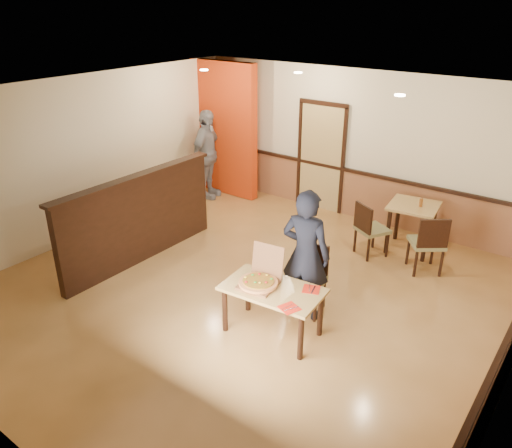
{
  "coord_description": "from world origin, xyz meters",
  "views": [
    {
      "loc": [
        3.84,
        -4.91,
        3.95
      ],
      "look_at": [
        0.18,
        0.0,
        1.15
      ],
      "focal_mm": 35.0,
      "sensor_mm": 36.0,
      "label": 1
    }
  ],
  "objects_px": {
    "diner": "(306,255)",
    "passerby": "(207,155)",
    "diner_chair": "(309,276)",
    "side_chair_left": "(369,228)",
    "side_table": "(413,215)",
    "pizza_box": "(260,280)",
    "condiment": "(421,202)",
    "side_chair_right": "(429,242)",
    "main_table": "(273,295)"
  },
  "relations": [
    {
      "from": "diner",
      "to": "condiment",
      "type": "height_order",
      "value": "diner"
    },
    {
      "from": "diner",
      "to": "condiment",
      "type": "xyz_separation_m",
      "value": [
        0.55,
        2.69,
        -0.01
      ]
    },
    {
      "from": "side_chair_right",
      "to": "passerby",
      "type": "xyz_separation_m",
      "value": [
        -4.88,
        0.42,
        0.41
      ]
    },
    {
      "from": "passerby",
      "to": "pizza_box",
      "type": "bearing_deg",
      "value": -143.72
    },
    {
      "from": "side_table",
      "to": "diner",
      "type": "height_order",
      "value": "diner"
    },
    {
      "from": "side_chair_right",
      "to": "diner",
      "type": "xyz_separation_m",
      "value": [
        -0.93,
        -2.09,
        0.37
      ]
    },
    {
      "from": "side_chair_right",
      "to": "diner_chair",
      "type": "bearing_deg",
      "value": 25.94
    },
    {
      "from": "passerby",
      "to": "main_table",
      "type": "bearing_deg",
      "value": -142.18
    },
    {
      "from": "diner",
      "to": "pizza_box",
      "type": "bearing_deg",
      "value": 57.06
    },
    {
      "from": "pizza_box",
      "to": "diner",
      "type": "bearing_deg",
      "value": 57.86
    },
    {
      "from": "main_table",
      "to": "side_table",
      "type": "xyz_separation_m",
      "value": [
        0.53,
        3.3,
        0.08
      ]
    },
    {
      "from": "diner_chair",
      "to": "side_table",
      "type": "relative_size",
      "value": 1.08
    },
    {
      "from": "side_chair_right",
      "to": "main_table",
      "type": "bearing_deg",
      "value": 31.23
    },
    {
      "from": "side_table",
      "to": "diner",
      "type": "bearing_deg",
      "value": -99.28
    },
    {
      "from": "pizza_box",
      "to": "condiment",
      "type": "height_order",
      "value": "pizza_box"
    },
    {
      "from": "diner_chair",
      "to": "side_table",
      "type": "bearing_deg",
      "value": 67.72
    },
    {
      "from": "main_table",
      "to": "condiment",
      "type": "height_order",
      "value": "condiment"
    },
    {
      "from": "diner_chair",
      "to": "condiment",
      "type": "distance_m",
      "value": 2.63
    },
    {
      "from": "side_chair_left",
      "to": "pizza_box",
      "type": "xyz_separation_m",
      "value": [
        -0.23,
        -2.71,
        0.22
      ]
    },
    {
      "from": "side_table",
      "to": "diner",
      "type": "distance_m",
      "value": 2.74
    },
    {
      "from": "side_chair_right",
      "to": "side_table",
      "type": "bearing_deg",
      "value": -88.67
    },
    {
      "from": "side_table",
      "to": "side_chair_right",
      "type": "bearing_deg",
      "value": -50.85
    },
    {
      "from": "side_chair_right",
      "to": "side_table",
      "type": "height_order",
      "value": "side_chair_right"
    },
    {
      "from": "side_table",
      "to": "condiment",
      "type": "relative_size",
      "value": 6.17
    },
    {
      "from": "main_table",
      "to": "side_chair_right",
      "type": "bearing_deg",
      "value": 63.77
    },
    {
      "from": "side_chair_left",
      "to": "diner",
      "type": "relative_size",
      "value": 0.51
    },
    {
      "from": "side_table",
      "to": "passerby",
      "type": "bearing_deg",
      "value": -177.53
    },
    {
      "from": "main_table",
      "to": "diner",
      "type": "height_order",
      "value": "diner"
    },
    {
      "from": "side_table",
      "to": "condiment",
      "type": "xyz_separation_m",
      "value": [
        0.11,
        -0.0,
        0.25
      ]
    },
    {
      "from": "diner_chair",
      "to": "side_chair_left",
      "type": "relative_size",
      "value": 1.01
    },
    {
      "from": "diner",
      "to": "passerby",
      "type": "height_order",
      "value": "passerby"
    },
    {
      "from": "diner",
      "to": "diner_chair",
      "type": "bearing_deg",
      "value": -90.58
    },
    {
      "from": "passerby",
      "to": "pizza_box",
      "type": "relative_size",
      "value": 3.32
    },
    {
      "from": "side_table",
      "to": "passerby",
      "type": "height_order",
      "value": "passerby"
    },
    {
      "from": "side_table",
      "to": "pizza_box",
      "type": "bearing_deg",
      "value": -102.19
    },
    {
      "from": "diner",
      "to": "pizza_box",
      "type": "relative_size",
      "value": 3.2
    },
    {
      "from": "main_table",
      "to": "side_table",
      "type": "bearing_deg",
      "value": 75.49
    },
    {
      "from": "diner_chair",
      "to": "side_chair_left",
      "type": "bearing_deg",
      "value": 78.63
    },
    {
      "from": "side_chair_left",
      "to": "diner",
      "type": "bearing_deg",
      "value": 120.39
    },
    {
      "from": "side_table",
      "to": "passerby",
      "type": "relative_size",
      "value": 0.46
    },
    {
      "from": "diner",
      "to": "passerby",
      "type": "distance_m",
      "value": 4.68
    },
    {
      "from": "diner_chair",
      "to": "condiment",
      "type": "relative_size",
      "value": 6.67
    },
    {
      "from": "main_table",
      "to": "passerby",
      "type": "bearing_deg",
      "value": 135.85
    },
    {
      "from": "side_chair_right",
      "to": "passerby",
      "type": "height_order",
      "value": "passerby"
    },
    {
      "from": "main_table",
      "to": "diner_chair",
      "type": "height_order",
      "value": "diner_chair"
    },
    {
      "from": "pizza_box",
      "to": "main_table",
      "type": "bearing_deg",
      "value": -1.9
    },
    {
      "from": "passerby",
      "to": "side_chair_right",
      "type": "bearing_deg",
      "value": -108.2
    },
    {
      "from": "main_table",
      "to": "pizza_box",
      "type": "distance_m",
      "value": 0.25
    },
    {
      "from": "pizza_box",
      "to": "side_chair_left",
      "type": "bearing_deg",
      "value": 76.9
    },
    {
      "from": "diner_chair",
      "to": "pizza_box",
      "type": "height_order",
      "value": "pizza_box"
    }
  ]
}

